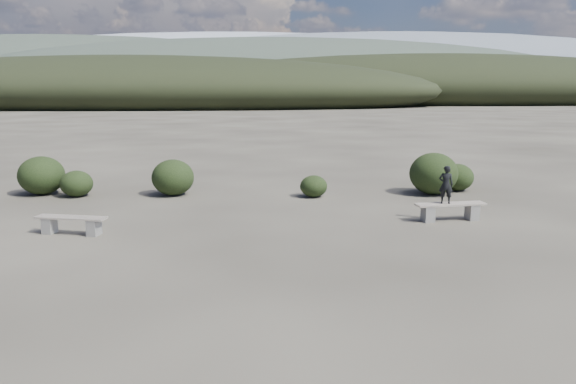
{
  "coord_description": "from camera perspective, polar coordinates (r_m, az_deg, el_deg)",
  "views": [
    {
      "loc": [
        0.12,
        -9.11,
        3.48
      ],
      "look_at": [
        0.47,
        3.5,
        1.1
      ],
      "focal_mm": 35.0,
      "sensor_mm": 36.0,
      "label": 1
    }
  ],
  "objects": [
    {
      "name": "ground",
      "position": [
        9.76,
        -2.21,
        -10.23
      ],
      "size": [
        1200.0,
        1200.0,
        0.0
      ],
      "primitive_type": "plane",
      "color": "#332F27",
      "rests_on": "ground"
    },
    {
      "name": "bench_left",
      "position": [
        14.35,
        -21.15,
        -3.01
      ],
      "size": [
        1.76,
        0.7,
        0.43
      ],
      "rotation": [
        0.0,
        0.0,
        -0.2
      ],
      "color": "gray",
      "rests_on": "ground"
    },
    {
      "name": "bench_right",
      "position": [
        15.35,
        16.16,
        -1.77
      ],
      "size": [
        1.9,
        0.66,
        0.47
      ],
      "rotation": [
        0.0,
        0.0,
        0.15
      ],
      "color": "gray",
      "rests_on": "ground"
    },
    {
      "name": "seated_person",
      "position": [
        15.15,
        15.75,
        0.73
      ],
      "size": [
        0.41,
        0.31,
        1.0
      ],
      "primitive_type": "imported",
      "rotation": [
        0.0,
        0.0,
        2.93
      ],
      "color": "black",
      "rests_on": "bench_right"
    },
    {
      "name": "shrub_a",
      "position": [
        19.17,
        -20.69,
        0.8
      ],
      "size": [
        1.02,
        1.02,
        0.84
      ],
      "primitive_type": "ellipsoid",
      "color": "black",
      "rests_on": "ground"
    },
    {
      "name": "shrub_b",
      "position": [
        18.51,
        -11.62,
        1.46
      ],
      "size": [
        1.36,
        1.36,
        1.17
      ],
      "primitive_type": "ellipsoid",
      "color": "black",
      "rests_on": "ground"
    },
    {
      "name": "shrub_c",
      "position": [
        17.89,
        2.62,
        0.59
      ],
      "size": [
        0.87,
        0.87,
        0.7
      ],
      "primitive_type": "ellipsoid",
      "color": "black",
      "rests_on": "ground"
    },
    {
      "name": "shrub_d",
      "position": [
        18.88,
        14.57,
        1.82
      ],
      "size": [
        1.56,
        1.56,
        1.36
      ],
      "primitive_type": "ellipsoid",
      "color": "black",
      "rests_on": "ground"
    },
    {
      "name": "shrub_e",
      "position": [
        19.79,
        16.8,
        1.44
      ],
      "size": [
        1.1,
        1.1,
        0.92
      ],
      "primitive_type": "ellipsoid",
      "color": "black",
      "rests_on": "ground"
    },
    {
      "name": "shrub_f",
      "position": [
        19.97,
        -23.76,
        1.55
      ],
      "size": [
        1.47,
        1.47,
        1.25
      ],
      "primitive_type": "ellipsoid",
      "color": "black",
      "rests_on": "ground"
    },
    {
      "name": "mountain_ridges",
      "position": [
        348.34,
        -2.86,
        11.89
      ],
      "size": [
        500.0,
        400.0,
        56.0
      ],
      "color": "black",
      "rests_on": "ground"
    }
  ]
}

